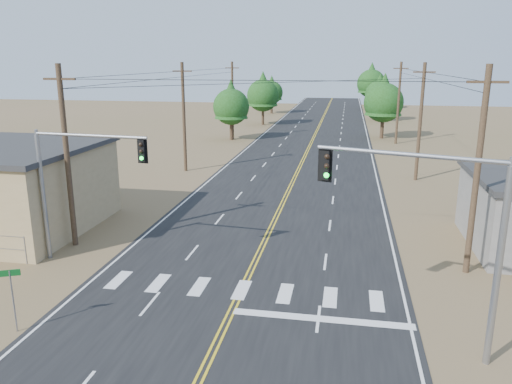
# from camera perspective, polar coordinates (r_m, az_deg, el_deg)

# --- Properties ---
(road) EXTENTS (15.00, 200.00, 0.02)m
(road) POSITION_cam_1_polar(r_m,az_deg,el_deg) (43.76, 4.32, 1.39)
(road) COLOR black
(road) RESTS_ON ground
(utility_pole_left_near) EXTENTS (1.80, 0.30, 10.00)m
(utility_pole_left_near) POSITION_cam_1_polar(r_m,az_deg,el_deg) (28.97, -20.80, 3.87)
(utility_pole_left_near) COLOR #4C3826
(utility_pole_left_near) RESTS_ON ground
(utility_pole_left_mid) EXTENTS (1.80, 0.30, 10.00)m
(utility_pole_left_mid) POSITION_cam_1_polar(r_m,az_deg,el_deg) (47.05, -8.24, 8.53)
(utility_pole_left_mid) COLOR #4C3826
(utility_pole_left_mid) RESTS_ON ground
(utility_pole_left_far) EXTENTS (1.80, 0.30, 10.00)m
(utility_pole_left_far) POSITION_cam_1_polar(r_m,az_deg,el_deg) (66.24, -2.71, 10.45)
(utility_pole_left_far) COLOR #4C3826
(utility_pole_left_far) RESTS_ON ground
(utility_pole_right_near) EXTENTS (1.80, 0.30, 10.00)m
(utility_pole_right_near) POSITION_cam_1_polar(r_m,az_deg,el_deg) (25.60, 23.97, 2.21)
(utility_pole_right_near) COLOR #4C3826
(utility_pole_right_near) RESTS_ON ground
(utility_pole_right_mid) EXTENTS (1.80, 0.30, 10.00)m
(utility_pole_right_mid) POSITION_cam_1_polar(r_m,az_deg,el_deg) (45.05, 18.26, 7.68)
(utility_pole_right_mid) COLOR #4C3826
(utility_pole_right_mid) RESTS_ON ground
(utility_pole_right_far) EXTENTS (1.80, 0.30, 10.00)m
(utility_pole_right_far) POSITION_cam_1_polar(r_m,az_deg,el_deg) (64.83, 15.97, 9.81)
(utility_pole_right_far) COLOR #4C3826
(utility_pole_right_far) RESTS_ON ground
(signal_mast_left) EXTENTS (6.17, 0.90, 6.82)m
(signal_mast_left) POSITION_cam_1_polar(r_m,az_deg,el_deg) (26.49, -20.35, 1.92)
(signal_mast_left) COLOR gray
(signal_mast_left) RESTS_ON ground
(signal_mast_right) EXTENTS (6.25, 2.16, 7.25)m
(signal_mast_right) POSITION_cam_1_polar(r_m,az_deg,el_deg) (18.00, 20.45, -2.94)
(signal_mast_right) COLOR gray
(signal_mast_right) RESTS_ON ground
(street_sign) EXTENTS (0.71, 0.34, 2.56)m
(street_sign) POSITION_cam_1_polar(r_m,az_deg,el_deg) (21.30, -26.12, -10.08)
(street_sign) COLOR gray
(street_sign) RESTS_ON ground
(tree_left_near) EXTENTS (4.69, 4.69, 7.82)m
(tree_left_near) POSITION_cam_1_polar(r_m,az_deg,el_deg) (65.73, -2.86, 10.12)
(tree_left_near) COLOR #3F2D1E
(tree_left_near) RESTS_ON ground
(tree_left_mid) EXTENTS (5.12, 5.12, 8.53)m
(tree_left_mid) POSITION_cam_1_polar(r_m,az_deg,el_deg) (81.33, 0.80, 11.34)
(tree_left_mid) COLOR #3F2D1E
(tree_left_mid) RESTS_ON ground
(tree_left_far) EXTENTS (4.41, 4.41, 7.35)m
(tree_left_far) POSITION_cam_1_polar(r_m,az_deg,el_deg) (99.71, 1.80, 11.56)
(tree_left_far) COLOR #3F2D1E
(tree_left_far) RESTS_ON ground
(tree_right_near) EXTENTS (5.17, 5.17, 8.62)m
(tree_right_near) POSITION_cam_1_polar(r_m,az_deg,el_deg) (68.84, 14.41, 10.30)
(tree_right_near) COLOR #3F2D1E
(tree_right_near) RESTS_ON ground
(tree_right_mid) EXTENTS (4.83, 4.83, 8.05)m
(tree_right_mid) POSITION_cam_1_polar(r_m,az_deg,el_deg) (89.16, 13.92, 11.03)
(tree_right_mid) COLOR #3F2D1E
(tree_right_mid) RESTS_ON ground
(tree_right_far) EXTENTS (5.89, 5.89, 9.82)m
(tree_right_far) POSITION_cam_1_polar(r_m,az_deg,el_deg) (110.40, 13.04, 12.30)
(tree_right_far) COLOR #3F2D1E
(tree_right_far) RESTS_ON ground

